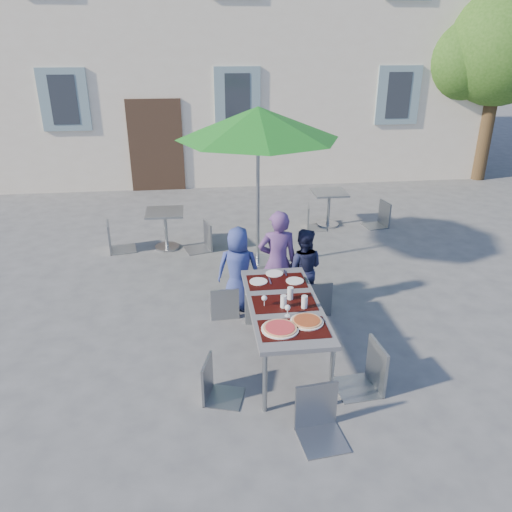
{
  "coord_description": "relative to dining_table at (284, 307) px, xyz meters",
  "views": [
    {
      "loc": [
        -1.09,
        -4.91,
        3.49
      ],
      "look_at": [
        -0.37,
        0.86,
        0.95
      ],
      "focal_mm": 35.0,
      "sensor_mm": 36.0,
      "label": 1
    }
  ],
  "objects": [
    {
      "name": "child_2",
      "position": [
        0.48,
        1.22,
        -0.11
      ],
      "size": [
        0.64,
        0.47,
        1.17
      ],
      "primitive_type": "imported",
      "rotation": [
        0.0,
        0.0,
        2.86
      ],
      "color": "#1B1F3D",
      "rests_on": "ground"
    },
    {
      "name": "place_settings",
      "position": [
        0.01,
        0.62,
        0.06
      ],
      "size": [
        0.71,
        0.46,
        0.01
      ],
      "color": "white",
      "rests_on": "dining_table"
    },
    {
      "name": "child_1",
      "position": [
        0.12,
        1.17,
        0.03
      ],
      "size": [
        0.54,
        0.36,
        1.45
      ],
      "primitive_type": "imported",
      "rotation": [
        0.0,
        0.0,
        3.11
      ],
      "color": "#55366E",
      "rests_on": "ground"
    },
    {
      "name": "bg_chair_l_0",
      "position": [
        -2.39,
        3.63,
        -0.1
      ],
      "size": [
        0.52,
        0.51,
        1.01
      ],
      "color": "gray",
      "rests_on": "ground"
    },
    {
      "name": "pizza_near_left",
      "position": [
        -0.14,
        -0.55,
        0.07
      ],
      "size": [
        0.39,
        0.39,
        0.03
      ],
      "color": "white",
      "rests_on": "dining_table"
    },
    {
      "name": "dining_table",
      "position": [
        0.0,
        0.0,
        0.0
      ],
      "size": [
        0.8,
        1.85,
        0.76
      ],
      "color": "#46464B",
      "rests_on": "ground"
    },
    {
      "name": "cafe_table_1",
      "position": [
        1.7,
        4.45,
        -0.23
      ],
      "size": [
        0.66,
        0.66,
        0.71
      ],
      "color": "#A6A8AE",
      "rests_on": "ground"
    },
    {
      "name": "glassware",
      "position": [
        0.04,
        -0.07,
        0.13
      ],
      "size": [
        0.5,
        0.43,
        0.15
      ],
      "color": "silver",
      "rests_on": "dining_table"
    },
    {
      "name": "chair_3",
      "position": [
        -0.82,
        -0.6,
        -0.2
      ],
      "size": [
        0.47,
        0.47,
        0.86
      ],
      "color": "gray",
      "rests_on": "ground"
    },
    {
      "name": "chair_1",
      "position": [
        -0.15,
        0.87,
        -0.2
      ],
      "size": [
        0.47,
        0.47,
        0.86
      ],
      "color": "gray",
      "rests_on": "ground"
    },
    {
      "name": "chair_5",
      "position": [
        0.13,
        -1.25,
        -0.14
      ],
      "size": [
        0.47,
        0.47,
        0.96
      ],
      "color": "gray",
      "rests_on": "ground"
    },
    {
      "name": "patio_umbrella",
      "position": [
        0.04,
        2.66,
        1.63
      ],
      "size": [
        2.49,
        2.49,
        2.58
      ],
      "color": "#A6A8AE",
      "rests_on": "ground"
    },
    {
      "name": "chair_0",
      "position": [
        -0.62,
        1.08,
        -0.2
      ],
      "size": [
        0.4,
        0.4,
        0.86
      ],
      "color": "gray",
      "rests_on": "ground"
    },
    {
      "name": "ground",
      "position": [
        0.16,
        0.04,
        -0.7
      ],
      "size": [
        90.0,
        90.0,
        0.0
      ],
      "primitive_type": "plane",
      "color": "#4C4D4F",
      "rests_on": "ground"
    },
    {
      "name": "tree",
      "position": [
        6.71,
        7.58,
        2.55
      ],
      "size": [
        3.6,
        3.0,
        4.7
      ],
      "color": "#43311C",
      "rests_on": "ground"
    },
    {
      "name": "bg_chair_r_1",
      "position": [
        2.73,
        4.29,
        -0.14
      ],
      "size": [
        0.49,
        0.49,
        0.95
      ],
      "color": "gray",
      "rests_on": "ground"
    },
    {
      "name": "bg_chair_r_0",
      "position": [
        -0.85,
        3.49,
        -0.14
      ],
      "size": [
        0.52,
        0.52,
        0.95
      ],
      "color": "gray",
      "rests_on": "ground"
    },
    {
      "name": "chair_2",
      "position": [
        0.61,
        1.0,
        -0.14
      ],
      "size": [
        0.47,
        0.47,
        0.96
      ],
      "color": "gray",
      "rests_on": "ground"
    },
    {
      "name": "cafe_table_0",
      "position": [
        -1.5,
        3.63,
        -0.24
      ],
      "size": [
        0.65,
        0.65,
        0.7
      ],
      "color": "#A6A8AE",
      "rests_on": "ground"
    },
    {
      "name": "child_0",
      "position": [
        -0.4,
        1.28,
        -0.1
      ],
      "size": [
        0.63,
        0.46,
        1.2
      ],
      "primitive_type": "imported",
      "rotation": [
        0.0,
        0.0,
        3.01
      ],
      "color": "navy",
      "rests_on": "ground"
    },
    {
      "name": "chair_4",
      "position": [
        0.81,
        -0.63,
        -0.1
      ],
      "size": [
        0.49,
        0.49,
        1.01
      ],
      "color": "gray",
      "rests_on": "ground"
    },
    {
      "name": "pizza_near_right",
      "position": [
        0.16,
        -0.44,
        0.07
      ],
      "size": [
        0.35,
        0.35,
        0.03
      ],
      "color": "white",
      "rests_on": "dining_table"
    },
    {
      "name": "bg_chair_l_1",
      "position": [
        1.35,
        4.32,
        -0.18
      ],
      "size": [
        0.46,
        0.46,
        0.88
      ],
      "color": "gray",
      "rests_on": "ground"
    }
  ]
}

